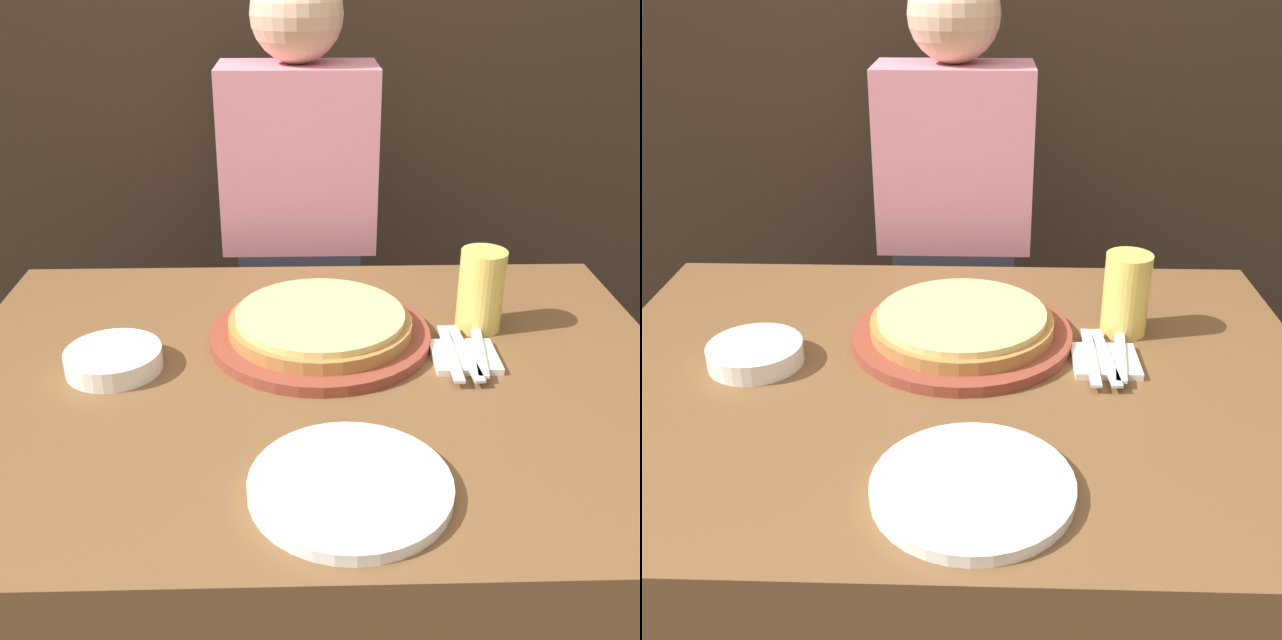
{
  "view_description": "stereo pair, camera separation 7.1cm",
  "coord_description": "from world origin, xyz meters",
  "views": [
    {
      "loc": [
        -0.02,
        -1.07,
        1.39
      ],
      "look_at": [
        0.02,
        0.12,
        0.8
      ],
      "focal_mm": 42.0,
      "sensor_mm": 36.0,
      "label": 1
    },
    {
      "loc": [
        0.05,
        -1.07,
        1.39
      ],
      "look_at": [
        0.02,
        0.12,
        0.8
      ],
      "focal_mm": 42.0,
      "sensor_mm": 36.0,
      "label": 2
    }
  ],
  "objects": [
    {
      "name": "dining_table",
      "position": [
        0.0,
        0.0,
        0.38
      ],
      "size": [
        1.23,
        0.92,
        0.76
      ],
      "color": "brown",
      "rests_on": "ground_plane"
    },
    {
      "name": "pizza_on_board",
      "position": [
        0.02,
        0.12,
        0.78
      ],
      "size": [
        0.39,
        0.39,
        0.06
      ],
      "color": "brown",
      "rests_on": "dining_table"
    },
    {
      "name": "beer_glass",
      "position": [
        0.31,
        0.16,
        0.84
      ],
      "size": [
        0.08,
        0.08,
        0.15
      ],
      "color": "#E5C65B",
      "rests_on": "dining_table"
    },
    {
      "name": "dinner_plate",
      "position": [
        0.04,
        -0.3,
        0.76
      ],
      "size": [
        0.27,
        0.27,
        0.02
      ],
      "color": "white",
      "rests_on": "dining_table"
    },
    {
      "name": "side_bowl",
      "position": [
        -0.33,
        0.02,
        0.77
      ],
      "size": [
        0.16,
        0.16,
        0.04
      ],
      "color": "white",
      "rests_on": "dining_table"
    },
    {
      "name": "napkin_stack",
      "position": [
        0.26,
        0.04,
        0.76
      ],
      "size": [
        0.11,
        0.11,
        0.01
      ],
      "color": "silver",
      "rests_on": "dining_table"
    },
    {
      "name": "fork",
      "position": [
        0.23,
        0.04,
        0.77
      ],
      "size": [
        0.02,
        0.2,
        0.0
      ],
      "color": "silver",
      "rests_on": "napkin_stack"
    },
    {
      "name": "dinner_knife",
      "position": [
        0.26,
        0.04,
        0.77
      ],
      "size": [
        0.03,
        0.2,
        0.0
      ],
      "color": "silver",
      "rests_on": "napkin_stack"
    },
    {
      "name": "spoon",
      "position": [
        0.28,
        0.04,
        0.77
      ],
      "size": [
        0.04,
        0.17,
        0.0
      ],
      "color": "silver",
      "rests_on": "napkin_stack"
    },
    {
      "name": "diner_person",
      "position": [
        -0.02,
        0.67,
        0.68
      ],
      "size": [
        0.36,
        0.21,
        1.36
      ],
      "color": "#33333D",
      "rests_on": "ground_plane"
    }
  ]
}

